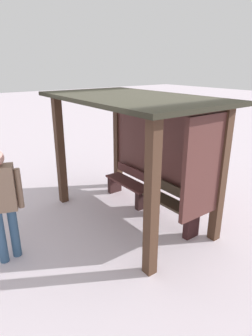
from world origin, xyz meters
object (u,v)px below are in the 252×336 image
Objects in this scene: bus_shelter at (145,132)px; person_walking at (2,198)px; bench_left_inside at (129,185)px; bench_center_inside at (171,207)px.

bus_shelter is 1.92× the size of person_walking.
bench_left_inside is at bearing 101.93° from person_walking.
bus_shelter is at bearing -157.46° from bench_center_inside.
bench_center_inside is 0.70× the size of person_walking.
bus_shelter reaches higher than bench_center_inside.
person_walking is at bearing -94.79° from bus_shelter.
person_walking is (0.60, -2.83, 0.73)m from bench_left_inside.
bench_left_inside is 1.37m from bench_center_inside.
person_walking reaches higher than bench_left_inside.
bus_shelter is 2.70m from person_walking.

